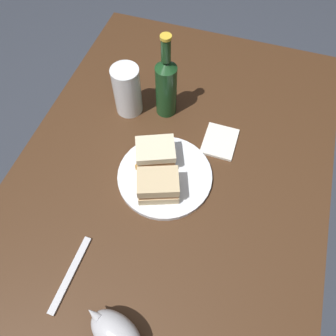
% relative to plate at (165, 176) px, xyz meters
% --- Properties ---
extents(ground_plane, '(6.00, 6.00, 0.00)m').
position_rel_plate_xyz_m(ground_plane, '(0.02, -0.01, -0.79)').
color(ground_plane, '#333842').
extents(dining_table, '(1.19, 0.83, 0.78)m').
position_rel_plate_xyz_m(dining_table, '(0.02, -0.01, -0.40)').
color(dining_table, '#422816').
rests_on(dining_table, ground).
extents(plate, '(0.25, 0.25, 0.01)m').
position_rel_plate_xyz_m(plate, '(0.00, 0.00, 0.00)').
color(plate, white).
rests_on(plate, dining_table).
extents(sandwich_half_left, '(0.11, 0.12, 0.06)m').
position_rel_plate_xyz_m(sandwich_half_left, '(0.04, 0.04, 0.04)').
color(sandwich_half_left, beige).
rests_on(sandwich_half_left, plate).
extents(sandwich_half_right, '(0.10, 0.12, 0.07)m').
position_rel_plate_xyz_m(sandwich_half_right, '(-0.05, -0.00, 0.04)').
color(sandwich_half_right, '#CCB284').
rests_on(sandwich_half_right, plate).
extents(potato_wedge_front, '(0.06, 0.03, 0.02)m').
position_rel_plate_xyz_m(potato_wedge_front, '(-0.03, 0.02, 0.02)').
color(potato_wedge_front, '#B77F33').
rests_on(potato_wedge_front, plate).
extents(potato_wedge_middle, '(0.05, 0.03, 0.02)m').
position_rel_plate_xyz_m(potato_wedge_middle, '(-0.04, 0.04, 0.02)').
color(potato_wedge_middle, gold).
rests_on(potato_wedge_middle, plate).
extents(potato_wedge_back, '(0.04, 0.02, 0.02)m').
position_rel_plate_xyz_m(potato_wedge_back, '(0.01, 0.07, 0.02)').
color(potato_wedge_back, '#B77F33').
rests_on(potato_wedge_back, plate).
extents(pint_glass, '(0.08, 0.08, 0.15)m').
position_rel_plate_xyz_m(pint_glass, '(0.20, 0.18, 0.06)').
color(pint_glass, white).
rests_on(pint_glass, dining_table).
extents(gravy_boat, '(0.10, 0.14, 0.07)m').
position_rel_plate_xyz_m(gravy_boat, '(-0.39, -0.03, 0.04)').
color(gravy_boat, '#B7B7BC').
rests_on(gravy_boat, dining_table).
extents(cider_bottle, '(0.06, 0.06, 0.26)m').
position_rel_plate_xyz_m(cider_bottle, '(0.22, 0.07, 0.10)').
color(cider_bottle, '#19421E').
rests_on(cider_bottle, dining_table).
extents(napkin, '(0.11, 0.09, 0.01)m').
position_rel_plate_xyz_m(napkin, '(0.16, -0.11, -0.00)').
color(napkin, silver).
rests_on(napkin, dining_table).
extents(fork, '(0.18, 0.02, 0.01)m').
position_rel_plate_xyz_m(fork, '(-0.31, 0.12, -0.00)').
color(fork, silver).
rests_on(fork, dining_table).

